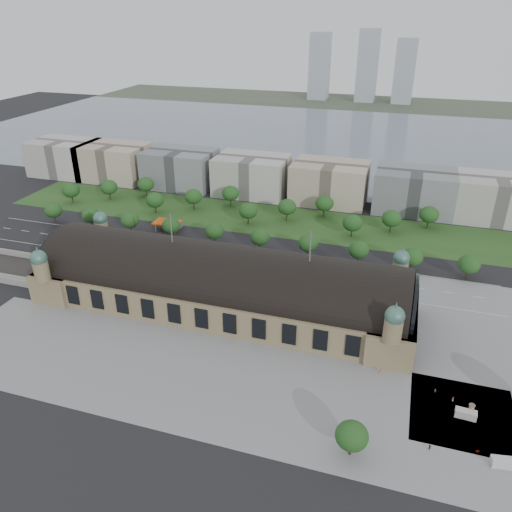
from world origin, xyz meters
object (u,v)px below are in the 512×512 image
(parked_car_1, at_px, (112,260))
(parked_car_6, at_px, (192,268))
(traffic_car_0, at_px, (58,236))
(traffic_car_2, at_px, (135,247))
(parked_car_0, at_px, (88,252))
(petrol_station, at_px, (172,223))
(traffic_car_4, at_px, (232,261))
(pedestrian_4, at_px, (429,448))
(pedestrian_0, at_px, (380,372))
(pedestrian_2, at_px, (435,390))
(pedestrian_3, at_px, (478,452))
(van_east, at_px, (465,414))
(van_south, at_px, (502,463))
(parked_car_4, at_px, (158,263))
(traffic_car_5, at_px, (353,270))
(bus_east, at_px, (297,280))
(parked_car_2, at_px, (102,255))
(traffic_car_1, at_px, (116,243))
(parked_car_3, at_px, (123,259))
(pedestrian_5, at_px, (453,399))
(bus_mid, at_px, (238,267))
(parked_car_5, at_px, (196,269))
(traffic_car_3, at_px, (207,257))
(advertising_column, at_px, (471,409))
(bus_west, at_px, (262,269))

(parked_car_1, relative_size, parked_car_6, 1.34)
(traffic_car_0, bearing_deg, parked_car_1, 65.24)
(traffic_car_2, bearing_deg, parked_car_0, -53.78)
(petrol_station, relative_size, traffic_car_4, 3.34)
(pedestrian_4, bearing_deg, pedestrian_0, -99.18)
(pedestrian_2, height_order, pedestrian_3, pedestrian_3)
(parked_car_1, relative_size, pedestrian_0, 3.28)
(van_east, bearing_deg, traffic_car_4, 147.00)
(parked_car_0, height_order, parked_car_1, parked_car_1)
(parked_car_1, bearing_deg, van_south, 26.86)
(parked_car_4, bearing_deg, traffic_car_2, -146.66)
(traffic_car_5, height_order, pedestrian_3, pedestrian_3)
(bus_east, height_order, pedestrian_2, bus_east)
(petrol_station, bearing_deg, parked_car_2, -112.68)
(traffic_car_1, xyz_separation_m, parked_car_3, (12.65, -14.08, -0.07))
(pedestrian_2, xyz_separation_m, pedestrian_5, (5.13, -2.44, 0.02))
(traffic_car_0, xyz_separation_m, pedestrian_0, (170.98, -60.88, 0.10))
(bus_mid, height_order, pedestrian_2, bus_mid)
(petrol_station, height_order, traffic_car_5, petrol_station)
(parked_car_5, height_order, pedestrian_0, pedestrian_0)
(traffic_car_1, bearing_deg, parked_car_5, -109.59)
(traffic_car_3, bearing_deg, pedestrian_3, -128.88)
(advertising_column, bearing_deg, pedestrian_5, 140.06)
(parked_car_4, xyz_separation_m, pedestrian_4, (122.03, -76.35, 0.11))
(advertising_column, bearing_deg, parked_car_5, 152.82)
(petrol_station, distance_m, parked_car_0, 48.05)
(bus_west, xyz_separation_m, pedestrian_3, (85.46, -81.66, -0.76))
(parked_car_3, relative_size, pedestrian_2, 2.47)
(parked_car_3, distance_m, advertising_column, 161.95)
(traffic_car_3, xyz_separation_m, bus_west, (29.46, -5.19, 1.02))
(parked_car_5, height_order, pedestrian_5, pedestrian_5)
(traffic_car_1, distance_m, pedestrian_3, 186.39)
(traffic_car_4, xyz_separation_m, pedestrian_0, (73.94, -61.33, 0.19))
(parked_car_4, height_order, parked_car_5, parked_car_4)
(parked_car_0, bearing_deg, pedestrian_4, 37.23)
(pedestrian_0, bearing_deg, bus_east, 121.33)
(traffic_car_3, relative_size, bus_mid, 0.42)
(van_east, bearing_deg, parked_car_2, 163.13)
(traffic_car_2, xyz_separation_m, parked_car_0, (-19.43, -11.55, 0.04))
(traffic_car_5, bearing_deg, traffic_car_0, 99.21)
(traffic_car_5, relative_size, parked_car_2, 1.08)
(parked_car_0, relative_size, bus_west, 0.33)
(bus_east, relative_size, pedestrian_3, 6.20)
(parked_car_1, relative_size, pedestrian_4, 3.60)
(traffic_car_1, bearing_deg, pedestrian_0, -119.18)
(petrol_station, bearing_deg, traffic_car_2, -103.06)
(traffic_car_5, height_order, parked_car_1, parked_car_1)
(parked_car_5, xyz_separation_m, pedestrian_5, (109.63, -54.75, 0.18))
(traffic_car_1, xyz_separation_m, bus_mid, (67.87, -6.81, 0.89))
(pedestrian_0, bearing_deg, pedestrian_3, -49.35)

